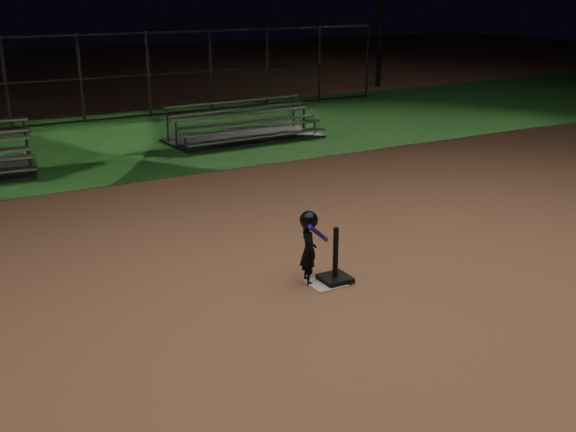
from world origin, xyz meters
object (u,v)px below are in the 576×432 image
(home_plate, at_px, (325,283))
(batting_tee, at_px, (335,271))
(child_batter, at_px, (309,245))
(bleacher_right, at_px, (244,132))

(home_plate, xyz_separation_m, batting_tee, (0.14, -0.01, 0.14))
(batting_tee, height_order, child_batter, child_batter)
(home_plate, bearing_deg, batting_tee, -4.06)
(home_plate, xyz_separation_m, child_batter, (-0.17, 0.15, 0.52))
(batting_tee, bearing_deg, bleacher_right, 71.63)
(child_batter, bearing_deg, bleacher_right, -8.58)
(home_plate, distance_m, bleacher_right, 9.12)
(home_plate, height_order, child_batter, child_batter)
(home_plate, bearing_deg, bleacher_right, 70.76)
(batting_tee, relative_size, bleacher_right, 0.19)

